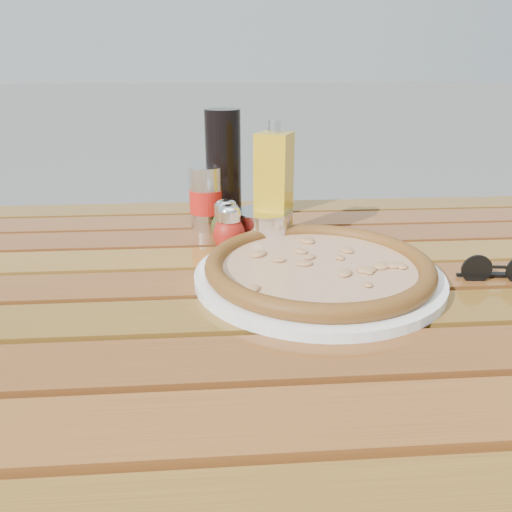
{
  "coord_description": "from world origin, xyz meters",
  "views": [
    {
      "loc": [
        -0.05,
        -0.67,
        1.05
      ],
      "look_at": [
        0.0,
        0.02,
        0.78
      ],
      "focal_mm": 35.0,
      "sensor_mm": 36.0,
      "label": 1
    }
  ],
  "objects": [
    {
      "name": "table",
      "position": [
        0.0,
        -0.0,
        0.67
      ],
      "size": [
        1.4,
        0.9,
        0.75
      ],
      "color": "#351B0C",
      "rests_on": "ground"
    },
    {
      "name": "plate",
      "position": [
        0.09,
        -0.01,
        0.76
      ],
      "size": [
        0.45,
        0.45,
        0.01
      ],
      "primitive_type": "cylinder",
      "rotation": [
        0.0,
        0.0,
        0.29
      ],
      "color": "white",
      "rests_on": "table"
    },
    {
      "name": "pizza",
      "position": [
        0.09,
        -0.01,
        0.77
      ],
      "size": [
        0.41,
        0.41,
        0.03
      ],
      "rotation": [
        0.0,
        0.0,
        0.27
      ],
      "color": "beige",
      "rests_on": "plate"
    },
    {
      "name": "pepper_shaker",
      "position": [
        -0.04,
        0.13,
        0.79
      ],
      "size": [
        0.06,
        0.06,
        0.08
      ],
      "rotation": [
        0.0,
        0.0,
        -0.11
      ],
      "color": "#AA1E13",
      "rests_on": "table"
    },
    {
      "name": "oregano_shaker",
      "position": [
        -0.04,
        0.16,
        0.79
      ],
      "size": [
        0.07,
        0.07,
        0.08
      ],
      "rotation": [
        0.0,
        0.0,
        0.4
      ],
      "color": "#40441B",
      "rests_on": "table"
    },
    {
      "name": "dark_bottle",
      "position": [
        -0.04,
        0.27,
        0.86
      ],
      "size": [
        0.08,
        0.08,
        0.22
      ],
      "primitive_type": "cylinder",
      "rotation": [
        0.0,
        0.0,
        -0.2
      ],
      "color": "black",
      "rests_on": "table"
    },
    {
      "name": "soda_can",
      "position": [
        -0.08,
        0.25,
        0.81
      ],
      "size": [
        0.08,
        0.08,
        0.12
      ],
      "rotation": [
        0.0,
        0.0,
        -0.14
      ],
      "color": "silver",
      "rests_on": "table"
    },
    {
      "name": "olive_oil_cruet",
      "position": [
        0.04,
        0.17,
        0.85
      ],
      "size": [
        0.07,
        0.07,
        0.21
      ],
      "rotation": [
        0.0,
        0.0,
        -0.42
      ],
      "color": "gold",
      "rests_on": "table"
    },
    {
      "name": "parmesan_tin",
      "position": [
        0.03,
        0.16,
        0.78
      ],
      "size": [
        0.12,
        0.12,
        0.07
      ],
      "rotation": [
        0.0,
        0.0,
        -0.3
      ],
      "color": "white",
      "rests_on": "table"
    },
    {
      "name": "sunglasses",
      "position": [
        0.35,
        -0.03,
        0.77
      ],
      "size": [
        0.11,
        0.03,
        0.04
      ],
      "rotation": [
        0.0,
        0.0,
        -0.11
      ],
      "color": "black",
      "rests_on": "table"
    }
  ]
}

